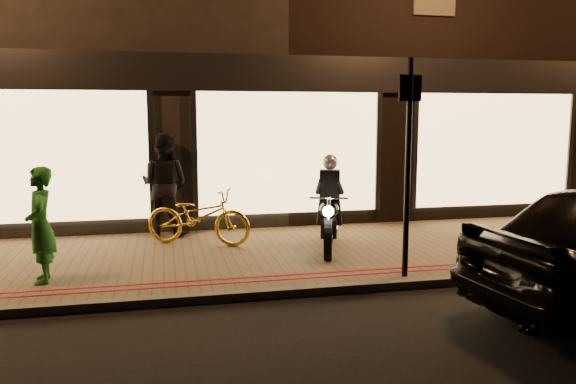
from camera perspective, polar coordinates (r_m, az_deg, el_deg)
The scene contains 10 objects.
ground at distance 7.65m, azimuth 6.70°, elevation -10.22°, with size 90.00×90.00×0.00m, color black.
sidewalk at distance 9.47m, azimuth 2.72°, elevation -6.23°, with size 50.00×4.00×0.12m, color brown.
kerb_stone at distance 7.67m, azimuth 6.59°, elevation -9.69°, with size 50.00×0.14×0.12m, color #59544C.
red_kerb_lines at distance 8.11m, azimuth 5.43°, elevation -8.23°, with size 50.00×0.26×0.01m.
building_row at distance 16.14m, azimuth -3.91°, elevation 14.58°, with size 48.00×10.11×8.50m.
motorcycle at distance 9.39m, azimuth 4.22°, elevation -2.15°, with size 0.83×1.88×1.59m.
sign_post at distance 7.83m, azimuth 12.11°, elevation 3.52°, with size 0.35×0.09×3.00m.
bicycle_gold at distance 9.85m, azimuth -9.10°, elevation -2.48°, with size 0.65×1.87×0.98m, color gold.
person_green at distance 8.21m, azimuth -23.85°, elevation -3.09°, with size 0.57×0.37×1.57m, color #1C6A21.
person_dark at distance 10.65m, azimuth -12.43°, elevation 0.73°, with size 0.93×0.72×1.91m, color black.
Camera 1 is at (-2.42, -6.85, 2.38)m, focal length 35.00 mm.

